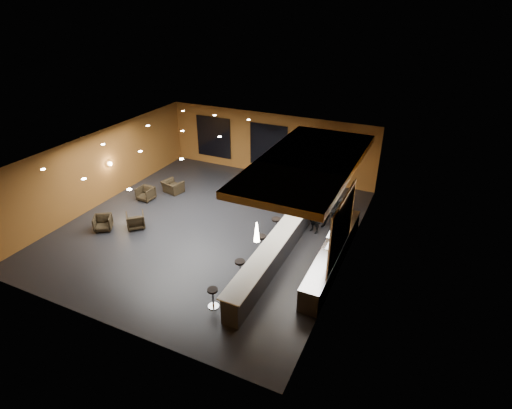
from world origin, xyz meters
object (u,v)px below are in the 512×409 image
at_px(staff_b, 333,210).
at_px(armchair_d, 173,187).
at_px(staff_a, 316,215).
at_px(armchair_a, 103,223).
at_px(bar_counter, 278,248).
at_px(bar_stool_3, 276,224).
at_px(armchair_b, 136,220).
at_px(armchair_c, 146,194).
at_px(staff_c, 341,214).
at_px(bar_stool_0, 213,295).
at_px(pendant_2, 306,175).
at_px(column, 317,175).
at_px(bar_stool_1, 240,267).
at_px(pendant_0, 257,232).
at_px(prep_counter, 333,255).
at_px(bar_stool_2, 261,242).
at_px(pendant_1, 285,200).
at_px(bar_stool_4, 290,206).

xyz_separation_m(staff_b, armchair_d, (-8.43, 0.06, -0.60)).
relative_size(staff_a, armchair_a, 2.22).
xyz_separation_m(bar_counter, bar_stool_3, (-0.74, 1.57, 0.01)).
relative_size(armchair_b, armchair_c, 1.03).
height_order(armchair_a, bar_stool_3, bar_stool_3).
xyz_separation_m(staff_c, armchair_d, (-8.77, -0.02, -0.46)).
bearing_deg(staff_c, bar_stool_0, -118.33).
bearing_deg(armchair_b, bar_stool_0, 109.87).
distance_m(pendant_2, staff_a, 1.75).
bearing_deg(column, armchair_a, -143.14).
bearing_deg(bar_stool_1, pendant_0, -19.96).
xyz_separation_m(pendant_0, staff_a, (0.68, 4.50, -1.53)).
distance_m(prep_counter, pendant_2, 3.73).
xyz_separation_m(bar_counter, pendant_2, (0.00, 3.00, 1.85)).
bearing_deg(bar_stool_3, bar_stool_2, -91.25).
relative_size(armchair_b, bar_stool_3, 0.95).
height_order(armchair_a, armchair_c, armchair_c).
height_order(staff_b, bar_stool_2, staff_b).
xyz_separation_m(bar_counter, bar_stool_1, (-0.79, -1.71, -0.01)).
distance_m(pendant_1, armchair_b, 6.94).
xyz_separation_m(armchair_b, bar_stool_4, (5.80, 3.73, 0.19)).
height_order(column, bar_stool_4, column).
bearing_deg(armchair_b, pendant_1, 145.69).
distance_m(staff_b, armchair_a, 9.98).
xyz_separation_m(bar_counter, armchair_d, (-7.17, 3.15, -0.19)).
relative_size(pendant_0, bar_stool_1, 0.91).
xyz_separation_m(pendant_2, staff_b, (1.26, 0.09, -1.43)).
xyz_separation_m(column, pendant_0, (0.00, -6.60, 0.60)).
relative_size(staff_b, bar_stool_3, 2.28).
height_order(armchair_b, bar_stool_4, bar_stool_4).
bearing_deg(staff_c, staff_a, -150.96).
distance_m(armchair_c, armchair_d, 1.47).
relative_size(bar_stool_0, bar_stool_4, 0.86).
relative_size(bar_counter, staff_b, 4.37).
distance_m(staff_a, bar_stool_2, 2.82).
height_order(armchair_a, bar_stool_2, bar_stool_2).
distance_m(armchair_d, bar_stool_1, 8.03).
height_order(prep_counter, pendant_1, pendant_1).
height_order(pendant_1, staff_a, pendant_1).
relative_size(staff_b, staff_c, 1.19).
distance_m(armchair_a, bar_stool_4, 8.28).
xyz_separation_m(staff_c, bar_stool_0, (-2.52, -6.58, -0.30)).
bearing_deg(armchair_d, armchair_a, 95.89).
bearing_deg(staff_a, column, 131.65).
height_order(pendant_2, armchair_b, pendant_2).
bearing_deg(bar_stool_1, bar_stool_4, 89.86).
distance_m(staff_a, staff_b, 0.84).
bearing_deg(bar_counter, prep_counter, 14.04).
height_order(pendant_2, staff_b, pendant_2).
distance_m(prep_counter, bar_stool_3, 2.94).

